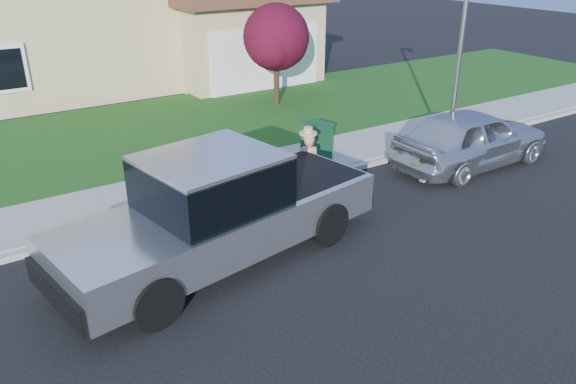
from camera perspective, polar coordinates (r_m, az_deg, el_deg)
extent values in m
plane|color=black|center=(10.00, -1.69, -7.95)|extent=(80.00, 80.00, 0.00)
cube|color=gray|center=(12.63, -4.69, -0.48)|extent=(40.00, 0.20, 0.12)
cube|color=gray|center=(13.53, -6.93, 1.22)|extent=(40.00, 2.00, 0.15)
cube|color=#1E4714|center=(17.46, -13.60, 5.97)|extent=(40.00, 7.00, 0.10)
cube|color=tan|center=(24.73, -23.87, 17.39)|extent=(8.00, 9.00, 6.40)
cube|color=tan|center=(24.16, -6.07, 15.26)|extent=(5.50, 6.00, 3.20)
cube|color=white|center=(21.61, -2.23, 13.37)|extent=(4.60, 0.12, 2.30)
cube|color=black|center=(20.17, -26.78, 11.08)|extent=(1.30, 0.10, 1.50)
cylinder|color=black|center=(8.71, -13.30, -10.80)|extent=(0.88, 0.45, 0.84)
cylinder|color=black|center=(10.22, -18.83, -5.92)|extent=(0.88, 0.45, 0.84)
cylinder|color=black|center=(10.68, 4.07, -3.19)|extent=(0.88, 0.45, 0.84)
cylinder|color=black|center=(11.93, -2.66, -0.07)|extent=(0.88, 0.45, 0.84)
cube|color=#BBBDC3|center=(10.14, -6.83, -2.97)|extent=(6.24, 3.08, 0.75)
cube|color=black|center=(9.72, -7.80, 0.92)|extent=(2.50, 2.29, 0.89)
cube|color=#BBBDC3|center=(9.55, -7.96, 3.46)|extent=(2.50, 2.29, 0.08)
cube|color=black|center=(11.15, 1.31, 1.83)|extent=(2.16, 2.08, 0.06)
cube|color=black|center=(9.05, -22.51, -9.55)|extent=(0.46, 1.98, 0.42)
cube|color=black|center=(12.04, 4.80, 0.65)|extent=(0.46, 1.98, 0.26)
cube|color=black|center=(10.27, -15.26, 0.94)|extent=(0.16, 0.25, 0.19)
imported|color=tan|center=(12.50, 2.02, 2.71)|extent=(0.63, 0.52, 1.48)
cylinder|color=tan|center=(12.25, 2.07, 6.03)|extent=(0.40, 0.40, 0.04)
cylinder|color=tan|center=(12.23, 2.07, 6.29)|extent=(0.20, 0.20, 0.14)
imported|color=silver|center=(14.97, 18.19, 5.25)|extent=(4.46, 1.83, 1.52)
cylinder|color=black|center=(19.67, -1.17, 11.15)|extent=(0.19, 0.19, 1.54)
sphere|color=#430E1D|center=(19.38, -1.21, 15.46)|extent=(2.21, 2.21, 2.21)
sphere|color=#430E1D|center=(19.93, -0.44, 14.86)|extent=(1.64, 1.64, 1.64)
sphere|color=#430E1D|center=(18.97, -1.75, 14.67)|extent=(1.54, 1.54, 1.54)
cube|color=#103C1F|center=(14.37, 2.92, 5.01)|extent=(0.66, 0.73, 0.90)
cube|color=#103C1F|center=(14.22, 2.96, 6.86)|extent=(0.73, 0.80, 0.07)
cylinder|color=slate|center=(15.04, 16.93, 12.30)|extent=(0.12, 0.12, 4.95)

